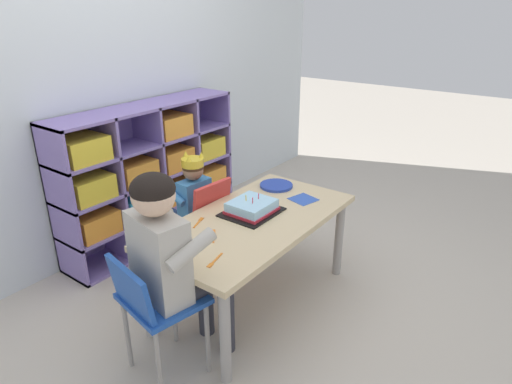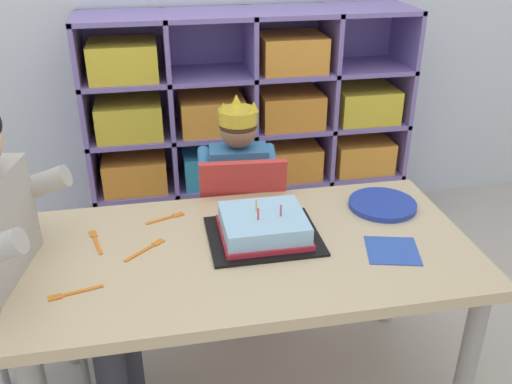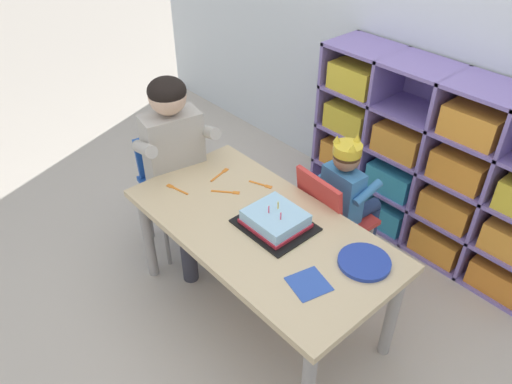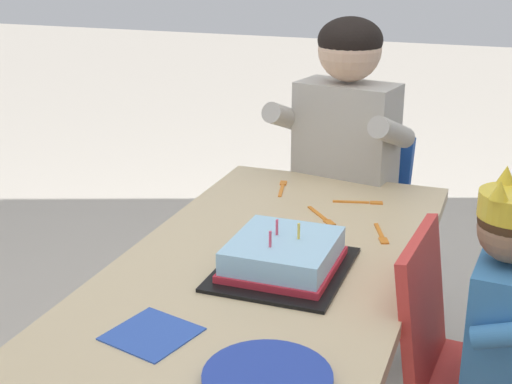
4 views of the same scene
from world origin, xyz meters
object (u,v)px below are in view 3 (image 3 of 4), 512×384
object	(u,v)px
birthday_cake_on_tray	(275,220)
paper_plate_stack	(364,262)
fork_by_napkin	(262,185)
fork_near_child_seat	(227,192)
fork_at_table_front_edge	(221,174)
activity_table	(260,236)
adult_helper_seated	(178,154)
classroom_chair_blue	(330,217)
classroom_chair_adult_side	(174,179)
fork_near_cake_tray	(176,189)
child_with_crown	(348,189)

from	to	relation	value
birthday_cake_on_tray	paper_plate_stack	world-z (taller)	birthday_cake_on_tray
paper_plate_stack	fork_by_napkin	world-z (taller)	paper_plate_stack
paper_plate_stack	fork_near_child_seat	distance (m)	0.76
fork_at_table_front_edge	fork_by_napkin	world-z (taller)	same
activity_table	adult_helper_seated	world-z (taller)	adult_helper_seated
activity_table	paper_plate_stack	distance (m)	0.50
classroom_chair_blue	birthday_cake_on_tray	bearing A→B (deg)	94.76
birthday_cake_on_tray	fork_near_child_seat	xyz separation A→B (m)	(-0.34, -0.00, -0.03)
birthday_cake_on_tray	paper_plate_stack	xyz separation A→B (m)	(0.42, 0.11, -0.02)
fork_by_napkin	classroom_chair_adult_side	bearing A→B (deg)	-0.52
fork_near_cake_tray	fork_by_napkin	xyz separation A→B (m)	(0.26, 0.34, 0.00)
child_with_crown	adult_helper_seated	distance (m)	0.90
child_with_crown	paper_plate_stack	size ratio (longest dim) A/B	3.89
fork_near_child_seat	birthday_cake_on_tray	bearing A→B (deg)	139.53
birthday_cake_on_tray	fork_near_child_seat	distance (m)	0.34
classroom_chair_adult_side	fork_near_child_seat	distance (m)	0.47
paper_plate_stack	activity_table	bearing A→B (deg)	-161.52
classroom_chair_adult_side	activity_table	bearing A→B (deg)	-80.36
fork_near_cake_tray	fork_by_napkin	size ratio (longest dim) A/B	1.10
classroom_chair_adult_side	fork_by_napkin	distance (m)	0.57
fork_at_table_front_edge	activity_table	bearing A→B (deg)	60.76
child_with_crown	fork_by_napkin	size ratio (longest dim) A/B	6.84
classroom_chair_blue	classroom_chair_adult_side	size ratio (longest dim) A/B	1.04
fork_at_table_front_edge	fork_near_cake_tray	size ratio (longest dim) A/B	1.01
birthday_cake_on_tray	fork_at_table_front_edge	distance (m)	0.49
child_with_crown	paper_plate_stack	xyz separation A→B (m)	(0.41, -0.40, 0.05)
child_with_crown	fork_near_cake_tray	xyz separation A→B (m)	(-0.54, -0.68, 0.04)
classroom_chair_blue	fork_at_table_front_edge	xyz separation A→B (m)	(-0.48, -0.33, 0.17)
birthday_cake_on_tray	fork_by_napkin	xyz separation A→B (m)	(-0.27, 0.17, -0.03)
activity_table	classroom_chair_adult_side	bearing A→B (deg)	178.71
child_with_crown	fork_by_napkin	bearing A→B (deg)	55.38
child_with_crown	classroom_chair_adult_side	size ratio (longest dim) A/B	1.27
fork_near_child_seat	child_with_crown	bearing A→B (deg)	-165.04
fork_near_cake_tray	fork_near_child_seat	bearing A→B (deg)	29.25
child_with_crown	birthday_cake_on_tray	bearing A→B (deg)	93.79
activity_table	fork_near_cake_tray	xyz separation A→B (m)	(-0.48, -0.13, 0.07)
classroom_chair_blue	paper_plate_stack	world-z (taller)	classroom_chair_blue
fork_by_napkin	classroom_chair_blue	bearing A→B (deg)	-161.00
adult_helper_seated	paper_plate_stack	world-z (taller)	adult_helper_seated
activity_table	paper_plate_stack	size ratio (longest dim) A/B	5.89
classroom_chair_adult_side	fork_near_cake_tray	distance (m)	0.33
fork_near_child_seat	fork_at_table_front_edge	bearing A→B (deg)	-67.35
child_with_crown	birthday_cake_on_tray	world-z (taller)	child_with_crown
activity_table	fork_at_table_front_edge	world-z (taller)	fork_at_table_front_edge
fork_near_cake_tray	classroom_chair_adult_side	bearing A→B (deg)	137.61
fork_near_cake_tray	birthday_cake_on_tray	bearing A→B (deg)	5.33
fork_by_napkin	fork_near_cake_tray	bearing A→B (deg)	31.78
activity_table	fork_at_table_front_edge	xyz separation A→B (m)	(-0.44, 0.12, 0.07)
paper_plate_stack	adult_helper_seated	bearing A→B (deg)	-171.70
fork_at_table_front_edge	child_with_crown	bearing A→B (deg)	117.46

